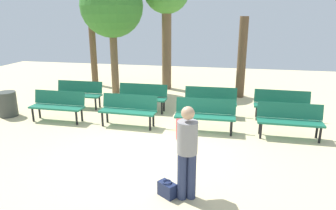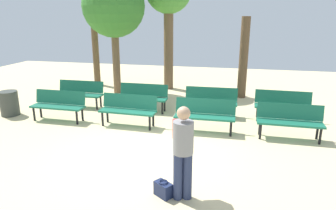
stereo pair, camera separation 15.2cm
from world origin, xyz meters
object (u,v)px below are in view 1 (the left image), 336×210
at_px(bench_r1_c2, 210,100).
at_px(bench_r0_c3, 290,119).
at_px(bench_r0_c0, 58,104).
at_px(tree_3, 112,7).
at_px(tree_0, 93,55).
at_px(tree_1, 242,58).
at_px(handbag, 167,189).
at_px(trash_bin, 7,104).
at_px(bench_r1_c0, 79,92).
at_px(bench_r1_c1, 142,96).
at_px(bench_r0_c2, 205,113).
at_px(visitor_with_backpack, 187,147).
at_px(bench_r1_c3, 282,103).
at_px(bench_r0_c1, 128,108).

bearing_deg(bench_r1_c2, bench_r0_c3, -34.80).
xyz_separation_m(bench_r0_c0, tree_3, (0.44, 3.53, 2.80)).
height_order(bench_r0_c0, tree_0, tree_0).
distance_m(tree_1, handbag, 7.37).
bearing_deg(tree_1, bench_r1_c2, -110.87).
height_order(bench_r0_c3, trash_bin, bench_r0_c3).
xyz_separation_m(bench_r0_c0, bench_r1_c0, (-0.07, 1.42, 0.00)).
relative_size(bench_r0_c0, bench_r1_c1, 1.00).
height_order(bench_r0_c2, bench_r1_c0, same).
height_order(visitor_with_backpack, handbag, visitor_with_backpack).
distance_m(bench_r1_c2, visitor_with_backpack, 4.62).
bearing_deg(bench_r1_c3, bench_r0_c0, -166.13).
bearing_deg(visitor_with_backpack, handbag, -9.76).
bearing_deg(bench_r0_c1, bench_r0_c2, 1.97).
xyz_separation_m(bench_r1_c1, tree_0, (-3.14, 3.28, 0.84)).
relative_size(bench_r0_c2, bench_r0_c3, 1.00).
bearing_deg(bench_r0_c2, bench_r1_c0, 161.34).
bearing_deg(bench_r0_c1, bench_r0_c3, 1.81).
relative_size(bench_r1_c0, tree_1, 0.54).
height_order(bench_r1_c2, bench_r1_c3, same).
xyz_separation_m(bench_r1_c2, visitor_with_backpack, (-0.07, -4.60, 0.43)).
bearing_deg(trash_bin, bench_r0_c0, -2.49).
height_order(bench_r1_c1, handbag, bench_r1_c1).
distance_m(bench_r1_c0, tree_3, 3.54).
relative_size(bench_r0_c2, visitor_with_backpack, 0.97).
bearing_deg(bench_r1_c1, trash_bin, -161.25).
height_order(bench_r0_c1, bench_r0_c3, same).
xyz_separation_m(bench_r0_c3, tree_1, (-1.16, 3.87, 0.98)).
xyz_separation_m(bench_r1_c0, tree_3, (0.51, 2.11, 2.80)).
bearing_deg(visitor_with_backpack, bench_r0_c1, -74.55).
distance_m(tree_0, tree_3, 2.69).
bearing_deg(bench_r0_c3, bench_r0_c2, -179.99).
bearing_deg(tree_3, trash_bin, -122.52).
bearing_deg(bench_r0_c1, bench_r1_c0, 149.86).
bearing_deg(bench_r1_c0, trash_bin, -141.91).
bearing_deg(bench_r1_c2, bench_r1_c3, -0.70).
relative_size(visitor_with_backpack, handbag, 4.52).
bearing_deg(bench_r0_c1, bench_r1_c1, 92.26).
height_order(bench_r1_c3, tree_0, tree_0).
height_order(bench_r1_c3, visitor_with_backpack, visitor_with_backpack).
xyz_separation_m(tree_0, tree_1, (6.28, -0.83, 0.14)).
height_order(bench_r1_c1, trash_bin, bench_r1_c1).
bearing_deg(trash_bin, tree_1, 28.25).
height_order(tree_3, trash_bin, tree_3).
bearing_deg(bench_r1_c2, bench_r1_c0, 178.65).
height_order(bench_r0_c1, bench_r1_c0, same).
xyz_separation_m(bench_r0_c3, trash_bin, (-8.23, 0.07, -0.12)).
relative_size(bench_r0_c1, bench_r0_c3, 1.01).
relative_size(bench_r0_c2, bench_r1_c1, 1.00).
height_order(bench_r1_c2, visitor_with_backpack, visitor_with_backpack).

